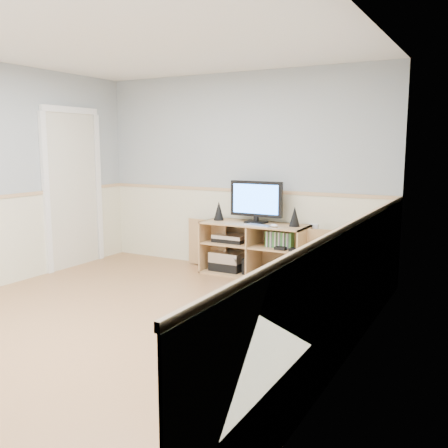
{
  "coord_description": "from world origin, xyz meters",
  "views": [
    {
      "loc": [
        2.9,
        -3.47,
        1.59
      ],
      "look_at": [
        0.34,
        1.2,
        0.75
      ],
      "focal_mm": 40.0,
      "sensor_mm": 36.0,
      "label": 1
    }
  ],
  "objects_px": {
    "game_consoles": "(279,273)",
    "media_cabinet": "(256,248)",
    "keyboard": "(258,225)",
    "monitor": "(256,200)"
  },
  "relations": [
    {
      "from": "monitor",
      "to": "keyboard",
      "type": "relative_size",
      "value": 2.09
    },
    {
      "from": "monitor",
      "to": "game_consoles",
      "type": "relative_size",
      "value": 1.5
    },
    {
      "from": "monitor",
      "to": "keyboard",
      "type": "bearing_deg",
      "value": -57.67
    },
    {
      "from": "media_cabinet",
      "to": "keyboard",
      "type": "relative_size",
      "value": 6.34
    },
    {
      "from": "keyboard",
      "to": "game_consoles",
      "type": "xyz_separation_m",
      "value": [
        0.22,
        0.13,
        -0.59
      ]
    },
    {
      "from": "media_cabinet",
      "to": "game_consoles",
      "type": "height_order",
      "value": "media_cabinet"
    },
    {
      "from": "game_consoles",
      "to": "media_cabinet",
      "type": "bearing_deg",
      "value": 168.31
    },
    {
      "from": "media_cabinet",
      "to": "monitor",
      "type": "height_order",
      "value": "monitor"
    },
    {
      "from": "monitor",
      "to": "game_consoles",
      "type": "distance_m",
      "value": 0.93
    },
    {
      "from": "media_cabinet",
      "to": "keyboard",
      "type": "height_order",
      "value": "keyboard"
    }
  ]
}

